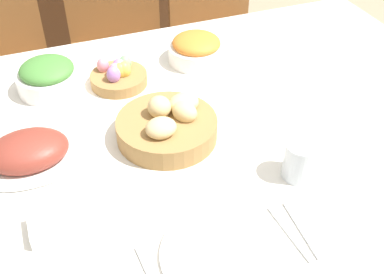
{
  "coord_description": "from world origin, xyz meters",
  "views": [
    {
      "loc": [
        -0.37,
        -0.97,
        1.54
      ],
      "look_at": [
        -0.03,
        -0.09,
        0.76
      ],
      "focal_mm": 45.0,
      "sensor_mm": 36.0,
      "label": 1
    }
  ],
  "objects_px": {
    "chair_far_center": "(119,40)",
    "ham_platter": "(28,152)",
    "chair_far_right": "(220,22)",
    "carrot_bowl": "(196,49)",
    "knife": "(289,233)",
    "spoon": "(301,230)",
    "dinner_plate": "(223,254)",
    "drinking_cup": "(300,160)",
    "bread_basket": "(168,125)",
    "egg_basket": "(118,76)",
    "butter_dish": "(60,224)",
    "green_salad_bowl": "(48,76)"
  },
  "relations": [
    {
      "from": "carrot_bowl",
      "to": "dinner_plate",
      "type": "distance_m",
      "value": 0.79
    },
    {
      "from": "ham_platter",
      "to": "carrot_bowl",
      "type": "xyz_separation_m",
      "value": [
        0.57,
        0.31,
        0.02
      ]
    },
    {
      "from": "egg_basket",
      "to": "carrot_bowl",
      "type": "height_order",
      "value": "carrot_bowl"
    },
    {
      "from": "dinner_plate",
      "to": "ham_platter",
      "type": "bearing_deg",
      "value": 127.41
    },
    {
      "from": "ham_platter",
      "to": "drinking_cup",
      "type": "xyz_separation_m",
      "value": [
        0.6,
        -0.29,
        0.02
      ]
    },
    {
      "from": "ham_platter",
      "to": "dinner_plate",
      "type": "height_order",
      "value": "ham_platter"
    },
    {
      "from": "drinking_cup",
      "to": "chair_far_right",
      "type": "bearing_deg",
      "value": 74.83
    },
    {
      "from": "bread_basket",
      "to": "spoon",
      "type": "height_order",
      "value": "bread_basket"
    },
    {
      "from": "egg_basket",
      "to": "drinking_cup",
      "type": "height_order",
      "value": "drinking_cup"
    },
    {
      "from": "chair_far_center",
      "to": "chair_far_right",
      "type": "bearing_deg",
      "value": 5.96
    },
    {
      "from": "chair_far_center",
      "to": "drinking_cup",
      "type": "relative_size",
      "value": 9.84
    },
    {
      "from": "green_salad_bowl",
      "to": "spoon",
      "type": "relative_size",
      "value": 1.17
    },
    {
      "from": "ham_platter",
      "to": "dinner_plate",
      "type": "relative_size",
      "value": 1.2
    },
    {
      "from": "egg_basket",
      "to": "ham_platter",
      "type": "xyz_separation_m",
      "value": [
        -0.3,
        -0.26,
        -0.0
      ]
    },
    {
      "from": "ham_platter",
      "to": "green_salad_bowl",
      "type": "distance_m",
      "value": 0.32
    },
    {
      "from": "bread_basket",
      "to": "dinner_plate",
      "type": "xyz_separation_m",
      "value": [
        -0.02,
        -0.41,
        -0.03
      ]
    },
    {
      "from": "chair_far_right",
      "to": "butter_dish",
      "type": "distance_m",
      "value": 1.5
    },
    {
      "from": "chair_far_center",
      "to": "ham_platter",
      "type": "distance_m",
      "value": 1.06
    },
    {
      "from": "chair_far_right",
      "to": "bread_basket",
      "type": "relative_size",
      "value": 3.59
    },
    {
      "from": "green_salad_bowl",
      "to": "drinking_cup",
      "type": "bearing_deg",
      "value": -49.5
    },
    {
      "from": "knife",
      "to": "ham_platter",
      "type": "bearing_deg",
      "value": 134.76
    },
    {
      "from": "dinner_plate",
      "to": "butter_dish",
      "type": "distance_m",
      "value": 0.35
    },
    {
      "from": "ham_platter",
      "to": "spoon",
      "type": "bearing_deg",
      "value": -40.14
    },
    {
      "from": "knife",
      "to": "spoon",
      "type": "distance_m",
      "value": 0.03
    },
    {
      "from": "chair_far_right",
      "to": "spoon",
      "type": "height_order",
      "value": "chair_far_right"
    },
    {
      "from": "chair_far_right",
      "to": "green_salad_bowl",
      "type": "relative_size",
      "value": 5.08
    },
    {
      "from": "egg_basket",
      "to": "butter_dish",
      "type": "bearing_deg",
      "value": -116.71
    },
    {
      "from": "bread_basket",
      "to": "carrot_bowl",
      "type": "relative_size",
      "value": 1.44
    },
    {
      "from": "dinner_plate",
      "to": "knife",
      "type": "height_order",
      "value": "dinner_plate"
    },
    {
      "from": "ham_platter",
      "to": "butter_dish",
      "type": "xyz_separation_m",
      "value": [
        0.04,
        -0.25,
        -0.01
      ]
    },
    {
      "from": "chair_far_center",
      "to": "carrot_bowl",
      "type": "bearing_deg",
      "value": -72.69
    },
    {
      "from": "carrot_bowl",
      "to": "spoon",
      "type": "bearing_deg",
      "value": -93.73
    },
    {
      "from": "egg_basket",
      "to": "knife",
      "type": "bearing_deg",
      "value": -74.58
    },
    {
      "from": "chair_far_center",
      "to": "egg_basket",
      "type": "bearing_deg",
      "value": -96.54
    },
    {
      "from": "chair_far_center",
      "to": "carrot_bowl",
      "type": "relative_size",
      "value": 5.18
    },
    {
      "from": "spoon",
      "to": "chair_far_center",
      "type": "bearing_deg",
      "value": 96.61
    },
    {
      "from": "dinner_plate",
      "to": "bread_basket",
      "type": "bearing_deg",
      "value": 87.26
    },
    {
      "from": "bread_basket",
      "to": "ham_platter",
      "type": "relative_size",
      "value": 0.86
    },
    {
      "from": "chair_far_center",
      "to": "knife",
      "type": "height_order",
      "value": "chair_far_center"
    },
    {
      "from": "chair_far_right",
      "to": "carrot_bowl",
      "type": "height_order",
      "value": "chair_far_right"
    },
    {
      "from": "dinner_plate",
      "to": "chair_far_right",
      "type": "bearing_deg",
      "value": 66.52
    },
    {
      "from": "drinking_cup",
      "to": "egg_basket",
      "type": "bearing_deg",
      "value": 119.0
    },
    {
      "from": "chair_far_right",
      "to": "dinner_plate",
      "type": "bearing_deg",
      "value": -114.27
    },
    {
      "from": "bread_basket",
      "to": "green_salad_bowl",
      "type": "relative_size",
      "value": 1.41
    },
    {
      "from": "egg_basket",
      "to": "drinking_cup",
      "type": "distance_m",
      "value": 0.63
    },
    {
      "from": "butter_dish",
      "to": "dinner_plate",
      "type": "bearing_deg",
      "value": -32.4
    },
    {
      "from": "bread_basket",
      "to": "green_salad_bowl",
      "type": "xyz_separation_m",
      "value": [
        -0.26,
        0.34,
        0.01
      ]
    },
    {
      "from": "chair_far_center",
      "to": "butter_dish",
      "type": "distance_m",
      "value": 1.27
    },
    {
      "from": "chair_far_center",
      "to": "green_salad_bowl",
      "type": "distance_m",
      "value": 0.76
    },
    {
      "from": "chair_far_center",
      "to": "egg_basket",
      "type": "distance_m",
      "value": 0.72
    }
  ]
}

